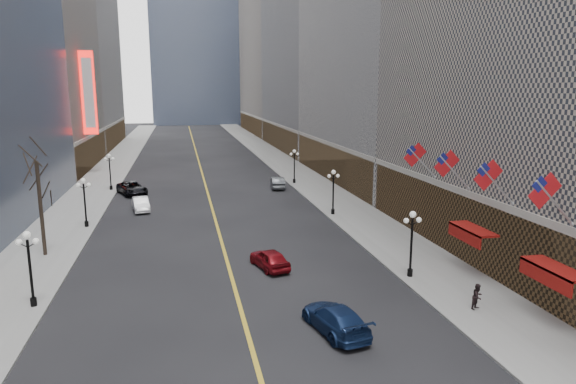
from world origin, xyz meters
name	(u,v)px	position (x,y,z in m)	size (l,w,h in m)	color
sidewalk_east	(303,178)	(14.00, 70.00, 0.07)	(6.00, 230.00, 0.15)	gray
sidewalk_west	(98,185)	(-14.00, 70.00, 0.07)	(6.00, 230.00, 0.15)	gray
lane_line	(201,171)	(0.00, 80.00, 0.01)	(0.25, 200.00, 0.02)	gold
bldg_east_c	(338,32)	(29.88, 106.00, 24.18)	(26.60, 40.60, 48.80)	#99999B
bldg_east_d	(293,23)	(29.90, 149.00, 31.17)	(26.60, 46.60, 62.80)	#B1A392
streetlamp_east_1	(412,237)	(11.80, 30.00, 2.90)	(1.26, 0.44, 4.52)	black
streetlamp_east_2	(333,187)	(11.80, 48.00, 2.90)	(1.26, 0.44, 4.52)	black
streetlamp_east_3	(294,163)	(11.80, 66.00, 2.90)	(1.26, 0.44, 4.52)	black
streetlamp_west_1	(29,261)	(-11.80, 30.00, 2.90)	(1.26, 0.44, 4.52)	black
streetlamp_west_2	(84,197)	(-11.80, 48.00, 2.90)	(1.26, 0.44, 4.52)	black
streetlamp_west_3	(110,168)	(-11.80, 66.00, 2.90)	(1.26, 0.44, 4.52)	black
flag_2	(547,194)	(15.31, 22.00, 7.29)	(2.87, 0.12, 2.87)	#B2B2B7
flag_3	(491,178)	(15.31, 27.00, 7.29)	(2.87, 0.12, 2.87)	#B2B2B7
flag_4	(449,166)	(15.31, 32.00, 7.29)	(2.87, 0.12, 2.87)	#B2B2B7
flag_5	(417,157)	(15.31, 37.00, 7.29)	(2.87, 0.12, 2.87)	#B2B2B7
awning_b	(553,271)	(16.11, 22.00, 3.08)	(1.40, 4.00, 0.93)	maroon
awning_c	(470,231)	(16.11, 30.00, 3.08)	(1.40, 4.00, 0.93)	maroon
theatre_marquee	(88,93)	(-15.88, 80.00, 12.00)	(2.00, 0.55, 12.00)	red
tree_west_far	(38,176)	(-13.50, 40.00, 6.24)	(3.60, 3.60, 7.92)	#2D231C
car_nb_mid	(141,204)	(-7.37, 54.06, 0.71)	(1.51, 4.34, 1.43)	silver
car_nb_far	(132,188)	(-9.00, 63.03, 0.78)	(2.58, 5.58, 1.55)	black
car_sb_near	(335,319)	(4.56, 23.57, 0.73)	(2.05, 5.04, 1.46)	navy
car_sb_mid	(270,259)	(2.85, 33.90, 0.71)	(1.68, 4.19, 1.43)	maroon
car_sb_far	(278,183)	(9.00, 63.29, 0.76)	(1.60, 4.60, 1.52)	#43474A
ped_east_walk	(478,296)	(13.29, 24.30, 0.90)	(0.73, 0.40, 1.51)	black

